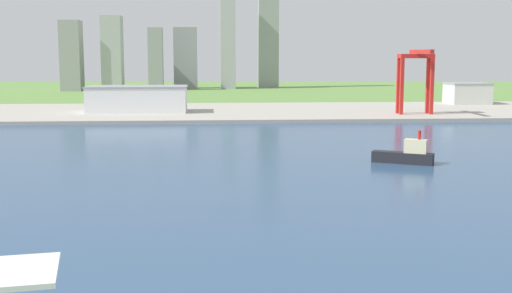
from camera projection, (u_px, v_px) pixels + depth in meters
name	position (u px, v px, depth m)	size (l,w,h in m)	color
ground_plane	(204.00, 155.00, 277.46)	(2400.00, 2400.00, 0.00)	#608B42
water_bay	(203.00, 182.00, 218.17)	(840.00, 360.00, 0.15)	#2D4C70
industrial_pier	(206.00, 112.00, 464.98)	(840.00, 140.00, 2.50)	#A6A094
tugboat_small	(406.00, 155.00, 254.08)	(22.80, 15.23, 12.98)	black
port_crane_red	(416.00, 69.00, 431.93)	(22.36, 42.52, 41.89)	red
warehouse_main	(138.00, 99.00, 450.73)	(67.24, 32.81, 17.70)	white
warehouse_annex	(467.00, 93.00, 525.37)	(31.38, 27.30, 16.49)	silver
distant_skyline	(180.00, 45.00, 782.98)	(251.24, 79.57, 155.28)	gray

